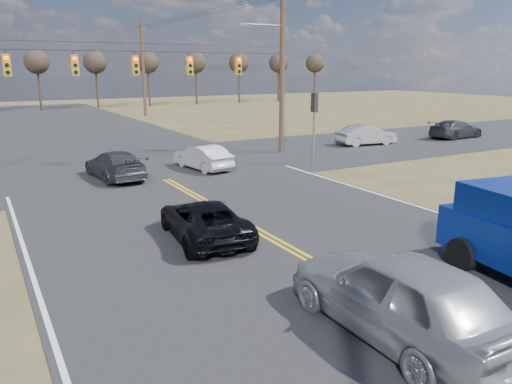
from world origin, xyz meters
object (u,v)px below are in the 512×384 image
cross_car_east_far (456,129)px  dgrey_car_queue (115,165)px  silver_suv (401,295)px  white_car_queue (203,157)px  black_suv (204,220)px  cross_car_east_near (366,135)px

cross_car_east_far → dgrey_car_queue: bearing=89.9°
silver_suv → white_car_queue: bearing=-100.8°
black_suv → dgrey_car_queue: (-0.19, 10.12, 0.06)m
black_suv → dgrey_car_queue: size_ratio=0.95×
silver_suv → cross_car_east_far: size_ratio=1.11×
black_suv → dgrey_car_queue: 10.12m
silver_suv → dgrey_car_queue: size_ratio=1.12×
silver_suv → cross_car_east_far: bearing=-142.4°
black_suv → cross_car_east_near: cross_car_east_near is taller
black_suv → cross_car_east_near: size_ratio=1.05×
cross_car_east_near → silver_suv: bearing=145.9°
cross_car_east_near → cross_car_east_far: bearing=-88.9°
black_suv → cross_car_east_far: size_ratio=0.94×
cross_car_east_near → cross_car_east_far: size_ratio=0.89×
cross_car_east_near → cross_car_east_far: 8.26m
white_car_queue → cross_car_east_near: (13.18, 2.27, 0.05)m
silver_suv → cross_car_east_far: 31.17m
white_car_queue → cross_car_east_far: 21.46m
black_suv → white_car_queue: white_car_queue is taller
silver_suv → cross_car_east_far: silver_suv is taller
black_suv → dgrey_car_queue: dgrey_car_queue is taller
silver_suv → cross_car_east_near: bearing=-129.9°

